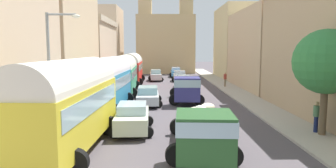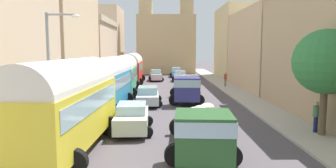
% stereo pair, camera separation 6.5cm
% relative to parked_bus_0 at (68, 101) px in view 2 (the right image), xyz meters
% --- Properties ---
extents(ground_plane, '(154.00, 154.00, 0.00)m').
position_rel_parked_bus_0_xyz_m(ground_plane, '(4.60, 20.50, -2.29)').
color(ground_plane, '#514A4F').
extents(sidewalk_left, '(2.50, 70.00, 0.14)m').
position_rel_parked_bus_0_xyz_m(sidewalk_left, '(-2.65, 20.50, -2.22)').
color(sidewalk_left, '#9F9393').
rests_on(sidewalk_left, ground).
extents(sidewalk_right, '(2.50, 70.00, 0.14)m').
position_rel_parked_bus_0_xyz_m(sidewalk_right, '(11.85, 20.50, -2.22)').
color(sidewalk_right, '#B2AC9F').
rests_on(sidewalk_right, ground).
extents(building_left_2, '(5.63, 13.30, 14.04)m').
position_rel_parked_bus_0_xyz_m(building_left_2, '(-6.46, 18.46, 4.76)').
color(building_left_2, '#D2B591').
rests_on(building_left_2, ground).
extents(building_left_3, '(5.26, 13.81, 9.02)m').
position_rel_parked_bus_0_xyz_m(building_left_3, '(-6.29, 32.79, 2.26)').
color(building_left_3, beige).
rests_on(building_left_3, ground).
extents(building_left_4, '(4.09, 9.43, 12.24)m').
position_rel_parked_bus_0_xyz_m(building_left_4, '(-5.94, 44.76, 3.83)').
color(building_left_4, '#D0B393').
rests_on(building_left_4, ground).
extents(building_right_1, '(6.00, 12.45, 9.43)m').
position_rel_parked_bus_0_xyz_m(building_right_1, '(15.83, 7.99, 2.45)').
color(building_right_1, tan).
rests_on(building_right_1, ground).
extents(building_right_2, '(4.42, 14.60, 9.06)m').
position_rel_parked_bus_0_xyz_m(building_right_2, '(15.31, 21.90, 2.24)').
color(building_right_2, tan).
rests_on(building_right_2, ground).
extents(building_right_3, '(5.50, 11.84, 11.15)m').
position_rel_parked_bus_0_xyz_m(building_right_3, '(15.85, 35.37, 3.29)').
color(building_right_3, beige).
rests_on(building_right_3, ground).
extents(distant_church, '(10.97, 7.96, 17.99)m').
position_rel_parked_bus_0_xyz_m(distant_church, '(4.60, 46.70, 3.90)').
color(distant_church, tan).
rests_on(distant_church, ground).
extents(parked_bus_0, '(3.56, 8.74, 4.14)m').
position_rel_parked_bus_0_xyz_m(parked_bus_0, '(0.00, 0.00, 0.00)').
color(parked_bus_0, yellow).
rests_on(parked_bus_0, ground).
extents(parked_bus_1, '(3.46, 8.83, 3.99)m').
position_rel_parked_bus_0_xyz_m(parked_bus_1, '(0.00, 9.00, -0.08)').
color(parked_bus_1, teal).
rests_on(parked_bus_1, ground).
extents(parked_bus_2, '(3.54, 10.01, 3.95)m').
position_rel_parked_bus_0_xyz_m(parked_bus_2, '(0.00, 18.00, -0.13)').
color(parked_bus_2, '#39976D').
rests_on(parked_bus_2, ground).
extents(parked_bus_3, '(3.30, 8.25, 4.05)m').
position_rel_parked_bus_0_xyz_m(parked_bus_3, '(0.00, 27.00, -0.05)').
color(parked_bus_3, red).
rests_on(parked_bus_3, ground).
extents(cargo_truck_0, '(3.29, 7.46, 2.18)m').
position_rel_parked_bus_0_xyz_m(cargo_truck_0, '(5.88, -0.56, -1.13)').
color(cargo_truck_0, '#255025').
rests_on(cargo_truck_0, ground).
extents(cargo_truck_1, '(3.08, 7.11, 2.32)m').
position_rel_parked_bus_0_xyz_m(cargo_truck_1, '(6.16, 12.44, -1.09)').
color(cargo_truck_1, navy).
rests_on(cargo_truck_1, ground).
extents(car_0, '(2.16, 3.76, 1.51)m').
position_rel_parked_bus_0_xyz_m(car_0, '(6.58, 22.54, -1.54)').
color(car_0, '#AC3426').
rests_on(car_0, ground).
extents(car_1, '(2.36, 3.74, 1.52)m').
position_rel_parked_bus_0_xyz_m(car_1, '(6.50, 30.13, -1.52)').
color(car_1, silver).
rests_on(car_1, ground).
extents(car_2, '(2.12, 4.31, 1.60)m').
position_rel_parked_bus_0_xyz_m(car_2, '(6.21, 36.90, -1.49)').
color(car_2, '#458FCC').
rests_on(car_2, ground).
extents(car_3, '(2.43, 4.08, 1.59)m').
position_rel_parked_bus_0_xyz_m(car_3, '(2.50, 3.22, -1.49)').
color(car_3, beige).
rests_on(car_3, ground).
extents(car_4, '(2.45, 4.37, 1.52)m').
position_rel_parked_bus_0_xyz_m(car_4, '(2.92, 11.42, -1.53)').
color(car_4, silver).
rests_on(car_4, ground).
extents(car_5, '(2.35, 4.42, 1.61)m').
position_rel_parked_bus_0_xyz_m(car_5, '(3.04, 30.84, -1.49)').
color(car_5, silver).
rests_on(car_5, ground).
extents(pedestrian_0, '(0.44, 0.44, 1.80)m').
position_rel_parked_bus_0_xyz_m(pedestrian_0, '(12.39, 2.48, -1.25)').
color(pedestrian_0, '#18214C').
rests_on(pedestrian_0, ground).
extents(pedestrian_1, '(0.46, 0.46, 1.83)m').
position_rel_parked_bus_0_xyz_m(pedestrian_1, '(11.55, 22.72, -1.24)').
color(pedestrian_1, '#7D6B54').
rests_on(pedestrian_1, ground).
extents(streetlamp_near, '(1.82, 0.28, 6.49)m').
position_rel_parked_bus_0_xyz_m(streetlamp_near, '(-1.65, 2.98, 1.60)').
color(streetlamp_near, gray).
rests_on(streetlamp_near, ground).
extents(roadside_tree_1, '(3.32, 3.32, 5.61)m').
position_rel_parked_bus_0_xyz_m(roadside_tree_1, '(12.50, 2.02, 1.63)').
color(roadside_tree_1, brown).
rests_on(roadside_tree_1, ground).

